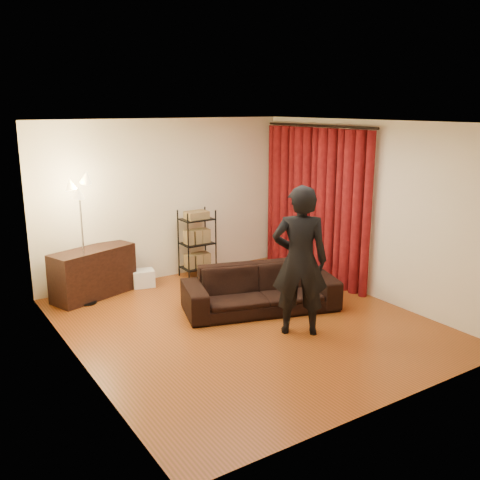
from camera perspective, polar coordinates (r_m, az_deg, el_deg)
floor at (r=7.43m, az=0.61°, el=-8.84°), size 5.00×5.00×0.00m
ceiling at (r=6.84m, az=0.67°, el=12.46°), size 5.00×5.00×0.00m
wall_back at (r=9.16m, az=-8.02°, el=4.27°), size 5.00×0.00×5.00m
wall_front at (r=5.19m, az=16.07°, el=-3.85°), size 5.00×0.00×5.00m
wall_left at (r=6.10m, az=-17.28°, el=-1.23°), size 0.00×5.00×5.00m
wall_right at (r=8.44m, az=13.52°, el=3.17°), size 0.00×5.00×5.00m
curtain_rod at (r=9.04m, az=8.30°, el=11.98°), size 0.04×2.65×0.04m
curtain at (r=9.17m, az=7.92°, el=3.81°), size 0.22×2.65×2.55m
sofa at (r=7.78m, az=2.22°, el=-5.22°), size 2.37×1.47×0.65m
person at (r=6.86m, az=6.40°, el=-2.23°), size 0.85×0.80×1.96m
media_cabinet at (r=8.61m, az=-15.37°, el=-3.39°), size 1.40×0.89×0.76m
storage_boxes at (r=8.95m, az=-10.23°, el=-4.02°), size 0.40×0.35×0.29m
wire_shelf at (r=9.26m, az=-4.60°, el=-0.36°), size 0.58×0.44×1.17m
floor_lamp at (r=8.17m, az=-16.42°, el=-0.24°), size 0.43×0.43×1.90m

